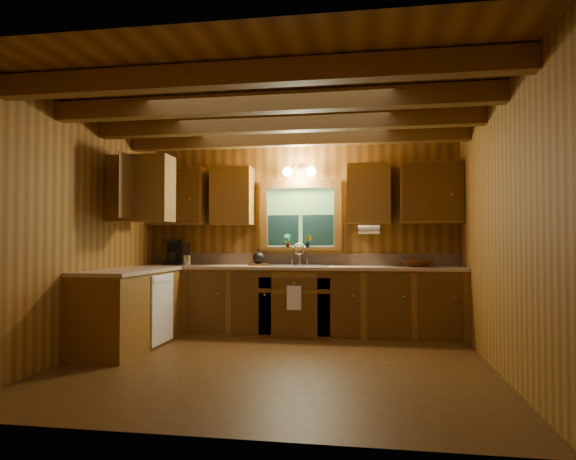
# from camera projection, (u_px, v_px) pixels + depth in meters

# --- Properties ---
(room) EXTENTS (4.20, 4.20, 4.20)m
(room) POSITION_uv_depth(u_px,v_px,m) (275.00, 233.00, 5.00)
(room) COLOR #4A2F11
(room) RESTS_ON ground
(ceiling_beams) EXTENTS (4.20, 2.54, 0.18)m
(ceiling_beams) POSITION_uv_depth(u_px,v_px,m) (275.00, 114.00, 5.04)
(ceiling_beams) COLOR brown
(ceiling_beams) RESTS_ON room
(base_cabinets) EXTENTS (4.20, 2.22, 0.86)m
(base_cabinets) POSITION_uv_depth(u_px,v_px,m) (255.00, 304.00, 6.33)
(base_cabinets) COLOR brown
(base_cabinets) RESTS_ON ground
(countertop) EXTENTS (4.20, 2.24, 0.04)m
(countertop) POSITION_uv_depth(u_px,v_px,m) (257.00, 268.00, 6.34)
(countertop) COLOR tan
(countertop) RESTS_ON base_cabinets
(backsplash) EXTENTS (4.20, 0.02, 0.16)m
(backsplash) POSITION_uv_depth(u_px,v_px,m) (301.00, 259.00, 6.86)
(backsplash) COLOR tan
(backsplash) RESTS_ON room
(dishwasher_panel) EXTENTS (0.02, 0.60, 0.80)m
(dishwasher_panel) POSITION_uv_depth(u_px,v_px,m) (162.00, 309.00, 5.89)
(dishwasher_panel) COLOR white
(dishwasher_panel) RESTS_ON base_cabinets
(upper_cabinets) EXTENTS (4.19, 1.77, 0.78)m
(upper_cabinets) POSITION_uv_depth(u_px,v_px,m) (253.00, 194.00, 6.51)
(upper_cabinets) COLOR brown
(upper_cabinets) RESTS_ON room
(window) EXTENTS (1.12, 0.08, 1.00)m
(window) POSITION_uv_depth(u_px,v_px,m) (301.00, 219.00, 6.85)
(window) COLOR brown
(window) RESTS_ON room
(window_sill) EXTENTS (1.06, 0.14, 0.04)m
(window_sill) POSITION_uv_depth(u_px,v_px,m) (300.00, 249.00, 6.80)
(window_sill) COLOR brown
(window_sill) RESTS_ON room
(wall_sconce) EXTENTS (0.45, 0.21, 0.17)m
(wall_sconce) POSITION_uv_depth(u_px,v_px,m) (299.00, 171.00, 6.75)
(wall_sconce) COLOR black
(wall_sconce) RESTS_ON room
(paper_towel_roll) EXTENTS (0.27, 0.11, 0.11)m
(paper_towel_roll) POSITION_uv_depth(u_px,v_px,m) (369.00, 230.00, 6.37)
(paper_towel_roll) COLOR white
(paper_towel_roll) RESTS_ON upper_cabinets
(dish_towel) EXTENTS (0.18, 0.01, 0.30)m
(dish_towel) POSITION_uv_depth(u_px,v_px,m) (294.00, 298.00, 6.23)
(dish_towel) COLOR white
(dish_towel) RESTS_ON base_cabinets
(sink) EXTENTS (0.82, 0.48, 0.43)m
(sink) POSITION_uv_depth(u_px,v_px,m) (298.00, 269.00, 6.58)
(sink) COLOR silver
(sink) RESTS_ON countertop
(coffee_maker) EXTENTS (0.20, 0.25, 0.35)m
(coffee_maker) POSITION_uv_depth(u_px,v_px,m) (173.00, 252.00, 6.93)
(coffee_maker) COLOR black
(coffee_maker) RESTS_ON countertop
(utensil_crock) EXTENTS (0.11, 0.11, 0.31)m
(utensil_crock) POSITION_uv_depth(u_px,v_px,m) (187.00, 260.00, 6.74)
(utensil_crock) COLOR silver
(utensil_crock) RESTS_ON countertop
(cutting_board) EXTENTS (0.31, 0.26, 0.02)m
(cutting_board) POSITION_uv_depth(u_px,v_px,m) (258.00, 265.00, 6.69)
(cutting_board) COLOR #4E3010
(cutting_board) RESTS_ON countertop
(teakettle) EXTENTS (0.16, 0.16, 0.20)m
(teakettle) POSITION_uv_depth(u_px,v_px,m) (258.00, 258.00, 6.70)
(teakettle) COLOR black
(teakettle) RESTS_ON cutting_board
(wicker_basket) EXTENTS (0.41, 0.41, 0.10)m
(wicker_basket) POSITION_uv_depth(u_px,v_px,m) (417.00, 263.00, 6.30)
(wicker_basket) COLOR #48230C
(wicker_basket) RESTS_ON countertop
(potted_plant_left) EXTENTS (0.11, 0.08, 0.19)m
(potted_plant_left) POSITION_uv_depth(u_px,v_px,m) (287.00, 240.00, 6.80)
(potted_plant_left) COLOR #4E3010
(potted_plant_left) RESTS_ON window_sill
(potted_plant_right) EXTENTS (0.10, 0.09, 0.16)m
(potted_plant_right) POSITION_uv_depth(u_px,v_px,m) (308.00, 242.00, 6.77)
(potted_plant_right) COLOR #4E3010
(potted_plant_right) RESTS_ON window_sill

